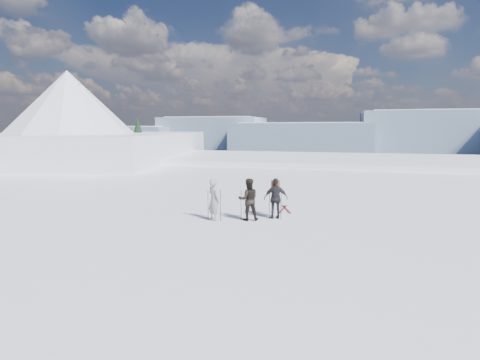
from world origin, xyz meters
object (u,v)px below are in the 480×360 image
object	(u,v)px
skier_dark	(248,199)
skier_pack	(276,198)
skier_grey	(214,200)
skis_loose	(285,209)

from	to	relation	value
skier_dark	skier_pack	xyz separation A→B (m)	(1.03, 0.57, -0.02)
skier_grey	skier_dark	xyz separation A→B (m)	(1.35, 0.35, 0.01)
skier_grey	skier_pack	bearing A→B (deg)	-119.45
skier_grey	skier_pack	size ratio (longest dim) A/B	1.01
skier_grey	skis_loose	xyz separation A→B (m)	(2.50, 2.73, -0.83)
skier_grey	skis_loose	world-z (taller)	skier_grey
skier_dark	skis_loose	xyz separation A→B (m)	(1.15, 2.39, -0.84)
skier_dark	skis_loose	bearing A→B (deg)	-136.85
skier_grey	skier_dark	size ratio (longest dim) A/B	0.98
skier_dark	skier_pack	distance (m)	1.18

